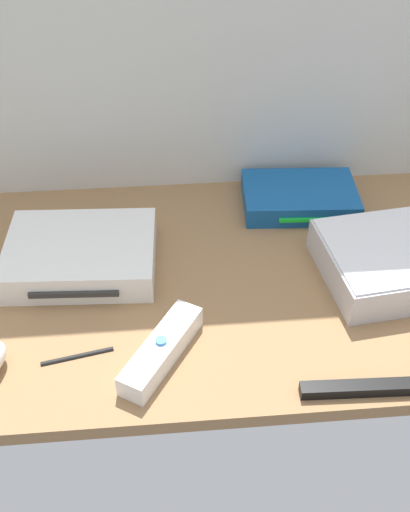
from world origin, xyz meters
The scene contains 7 objects.
ground_plane centered at (0.00, 0.00, -1.00)cm, with size 100.00×48.00×2.00cm, color #936D47.
game_console centered at (-17.46, 3.96, 2.20)cm, with size 21.82×17.36×4.40cm.
mini_computer centered at (25.24, -1.75, 2.64)cm, with size 18.90×18.90×5.30cm.
network_router centered at (16.71, 16.09, 1.70)cm, with size 18.68×13.15×3.40cm.
remote_wand centered at (-6.59, -14.40, 1.51)cm, with size 10.98×14.42×3.40cm.
sensor_bar centered at (21.26, -21.80, 0.70)cm, with size 24.00×1.80×1.40cm, color black.
stylus_pen centered at (-17.07, -13.27, 0.35)cm, with size 0.70×0.70×9.00cm, color black.
Camera 1 is at (-5.81, -66.53, 60.40)cm, focal length 44.51 mm.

